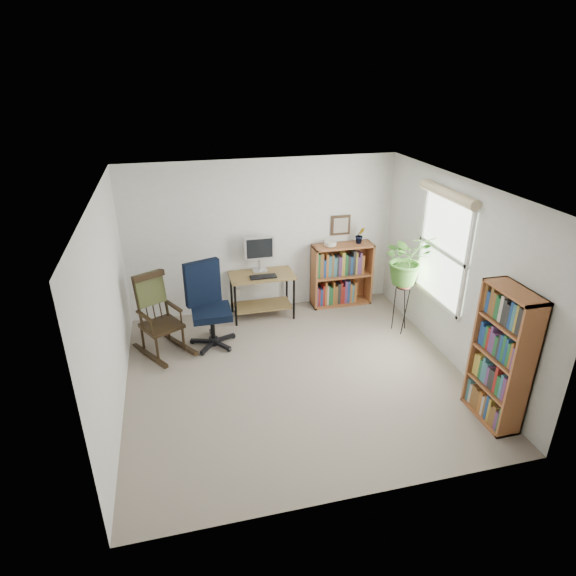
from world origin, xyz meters
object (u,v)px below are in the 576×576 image
object	(u,v)px
office_chair	(211,306)
tall_bookshelf	(502,357)
rocking_chair	(160,315)
desk	(262,295)
low_bookshelf	(342,275)

from	to	relation	value
office_chair	tall_bookshelf	distance (m)	3.68
rocking_chair	tall_bookshelf	size ratio (longest dim) A/B	0.72
desk	office_chair	xyz separation A→B (m)	(-0.85, -0.69, 0.25)
rocking_chair	tall_bookshelf	distance (m)	4.21
office_chair	rocking_chair	bearing A→B (deg)	164.25
low_bookshelf	tall_bookshelf	distance (m)	3.20
office_chair	desk	bearing A→B (deg)	20.44
desk	office_chair	bearing A→B (deg)	-140.61
rocking_chair	low_bookshelf	world-z (taller)	rocking_chair
rocking_chair	low_bookshelf	size ratio (longest dim) A/B	1.11
low_bookshelf	rocking_chair	bearing A→B (deg)	-163.47
desk	tall_bookshelf	bearing A→B (deg)	-56.15
office_chair	low_bookshelf	world-z (taller)	office_chair
office_chair	tall_bookshelf	xyz separation A→B (m)	(2.86, -2.31, 0.18)
desk	low_bookshelf	distance (m)	1.36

